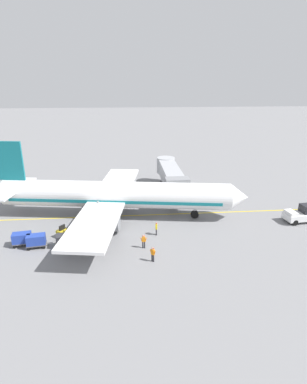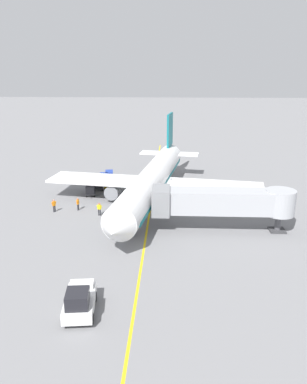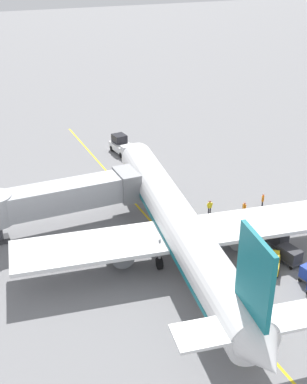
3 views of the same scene
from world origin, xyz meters
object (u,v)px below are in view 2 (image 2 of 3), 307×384
Objects in this scene: jet_bridge at (223,202)px; ground_crew_marshaller at (78,203)px; baggage_tug_lead at (112,185)px; baggage_cart_second_in_train at (99,184)px; parked_airliner at (152,180)px; baggage_cart_front at (90,189)px; ground_crew_wing_walker at (54,205)px; baggage_cart_third_in_train at (104,178)px; baggage_cart_tail_end at (109,175)px; ground_crew_loader at (99,208)px; pushback_tractor at (79,301)px.

jet_bridge is 19.06m from ground_crew_marshaller.
baggage_tug_lead reaches higher than baggage_cart_second_in_train.
ground_crew_marshaller is (9.62, 3.65, -2.23)m from parked_airliner.
baggage_cart_front is 1.76× the size of ground_crew_wing_walker.
baggage_cart_third_in_train is 1.00× the size of baggage_cart_tail_end.
parked_airliner is 12.56× the size of baggage_cart_front.
parked_airliner is 22.06× the size of ground_crew_loader.
pushback_tractor reaches higher than ground_crew_marshaller.
baggage_tug_lead is 0.90× the size of baggage_cart_tail_end.
baggage_cart_tail_end is (16.14, -19.85, -2.51)m from jet_bridge.
baggage_cart_tail_end is 1.76× the size of ground_crew_loader.
baggage_cart_tail_end is (-0.61, -1.78, 0.00)m from baggage_cart_third_in_train.
baggage_cart_front is at bearing 76.16° from baggage_cart_second_in_train.
parked_airliner is 12.53m from jet_bridge.
ground_crew_marshaller is at bearing 83.06° from baggage_cart_second_in_train.
pushback_tractor is 31.46m from baggage_tug_lead.
parked_airliner is at bearing 133.50° from baggage_cart_third_in_train.
baggage_tug_lead reaches higher than baggage_cart_third_in_train.
jet_bridge is at bearing 135.05° from baggage_tug_lead.
baggage_tug_lead is at bearing 103.74° from baggage_cart_tail_end.
baggage_cart_second_in_train is 1.76× the size of ground_crew_marshaller.
parked_airliner is 13.50m from ground_crew_wing_walker.
pushback_tractor is 1.56× the size of baggage_cart_third_in_train.
baggage_tug_lead is 11.74m from ground_crew_wing_walker.
ground_crew_loader is (-2.78, 7.93, 0.00)m from baggage_cart_front.
baggage_cart_second_in_train is 1.00× the size of baggage_cart_third_in_train.
jet_bridge is 5.99× the size of baggage_tug_lead.
ground_crew_wing_walker is (6.04, 10.07, 0.24)m from baggage_tug_lead.
parked_airliner is at bearing -159.25° from ground_crew_marshaller.
ground_crew_marshaller is at bearing 84.11° from baggage_cart_third_in_train.
pushback_tractor is 22.75m from ground_crew_marshaller.
baggage_cart_third_in_train is (8.34, -8.79, -2.24)m from parked_airliner.
pushback_tractor is at bearing 94.15° from baggage_tug_lead.
baggage_cart_tail_end is 14.34m from ground_crew_marshaller.
parked_airliner reaches higher than baggage_cart_second_in_train.
baggage_cart_second_in_train is 1.00× the size of baggage_cart_tail_end.
jet_bridge is at bearing 139.12° from baggage_cart_second_in_train.
ground_crew_loader is (-6.10, 0.98, 0.00)m from ground_crew_wing_walker.
parked_airliner is 10.33m from baggage_cart_second_in_train.
ground_crew_loader is (6.46, 5.43, -2.23)m from parked_airliner.
baggage_cart_tail_end is at bearing -50.88° from jet_bridge.
baggage_tug_lead is (2.27, -31.38, -0.39)m from pushback_tractor.
ground_crew_marshaller is (1.10, 9.03, 0.00)m from baggage_cart_second_in_train.
baggage_cart_tail_end is at bearing -107.83° from ground_crew_wing_walker.
baggage_cart_second_in_train and baggage_cart_tail_end have the same top height.
baggage_tug_lead reaches higher than baggage_cart_tail_end.
baggage_cart_third_in_train is 1.76× the size of ground_crew_loader.
jet_bridge is 24.77m from baggage_cart_third_in_train.
ground_crew_wing_walker reaches higher than baggage_tug_lead.
baggage_cart_tail_end is (-1.51, -8.06, 0.00)m from baggage_cart_front.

